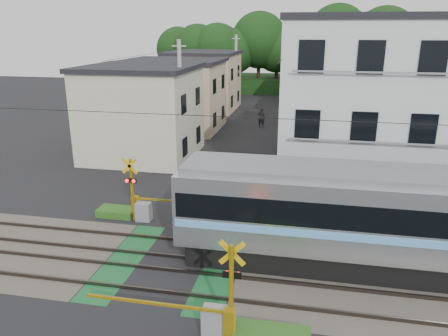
% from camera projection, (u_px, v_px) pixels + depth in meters
% --- Properties ---
extents(ground, '(120.00, 120.00, 0.00)m').
position_uv_depth(ground, '(171.00, 264.00, 16.78)').
color(ground, black).
extents(track_bed, '(120.00, 120.00, 0.14)m').
position_uv_depth(track_bed, '(171.00, 263.00, 16.77)').
color(track_bed, '#47423A').
rests_on(track_bed, ground).
extents(crossing_signal_near, '(4.74, 0.65, 3.09)m').
position_uv_depth(crossing_signal_near, '(217.00, 315.00, 12.67)').
color(crossing_signal_near, '#E3AE0B').
rests_on(crossing_signal_near, ground).
extents(crossing_signal_far, '(4.74, 0.65, 3.09)m').
position_uv_depth(crossing_signal_far, '(142.00, 206.00, 20.46)').
color(crossing_signal_far, '#E3AE0B').
rests_on(crossing_signal_far, ground).
extents(apartment_block, '(10.20, 8.36, 9.30)m').
position_uv_depth(apartment_block, '(381.00, 109.00, 22.63)').
color(apartment_block, silver).
rests_on(apartment_block, ground).
extents(houses_row, '(22.07, 31.35, 6.80)m').
position_uv_depth(houses_row, '(260.00, 90.00, 39.94)').
color(houses_row, beige).
rests_on(houses_row, ground).
extents(tree_hill, '(40.00, 13.00, 11.91)m').
position_uv_depth(tree_hill, '(290.00, 51.00, 59.89)').
color(tree_hill, '#153511').
rests_on(tree_hill, ground).
extents(catenary, '(60.00, 5.04, 7.00)m').
position_uv_depth(catenary, '(339.00, 184.00, 14.56)').
color(catenary, '#2D2D33').
rests_on(catenary, ground).
extents(utility_poles, '(7.90, 42.00, 8.00)m').
position_uv_depth(utility_poles, '(241.00, 84.00, 37.21)').
color(utility_poles, '#A5A5A0').
rests_on(utility_poles, ground).
extents(pedestrian, '(0.72, 0.52, 1.84)m').
position_uv_depth(pedestrian, '(261.00, 117.00, 39.69)').
color(pedestrian, '#272C31').
rests_on(pedestrian, ground).
extents(weed_patches, '(10.25, 8.80, 0.40)m').
position_uv_depth(weed_patches, '(215.00, 266.00, 16.31)').
color(weed_patches, '#2D5E1E').
rests_on(weed_patches, ground).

